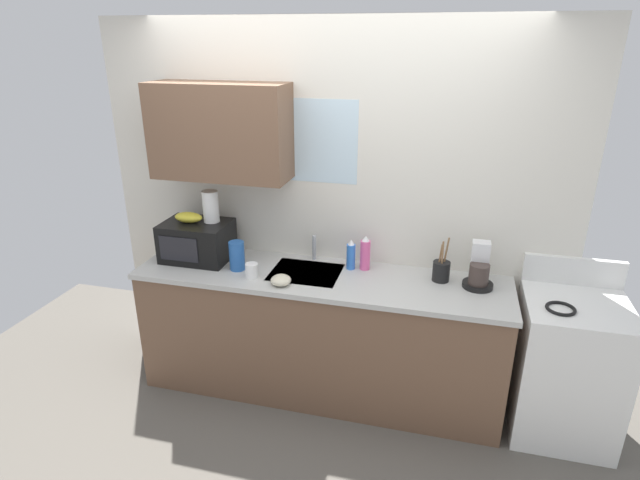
# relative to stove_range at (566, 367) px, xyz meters

# --- Properties ---
(kitchen_wall_assembly) EXTENTS (3.25, 0.42, 2.50)m
(kitchen_wall_assembly) POSITION_rel_stove_range_xyz_m (-1.71, 0.31, 0.89)
(kitchen_wall_assembly) COLOR silver
(kitchen_wall_assembly) RESTS_ON ground
(counter_unit) EXTENTS (2.48, 0.63, 0.90)m
(counter_unit) POSITION_rel_stove_range_xyz_m (-1.59, -0.00, 0.00)
(counter_unit) COLOR brown
(counter_unit) RESTS_ON ground
(sink_faucet) EXTENTS (0.03, 0.03, 0.18)m
(sink_faucet) POSITION_rel_stove_range_xyz_m (-1.69, 0.24, 0.53)
(sink_faucet) COLOR #B2B5BA
(sink_faucet) RESTS_ON counter_unit
(stove_range) EXTENTS (0.60, 0.60, 1.08)m
(stove_range) POSITION_rel_stove_range_xyz_m (0.00, 0.00, 0.00)
(stove_range) COLOR white
(stove_range) RESTS_ON ground
(microwave) EXTENTS (0.46, 0.35, 0.27)m
(microwave) POSITION_rel_stove_range_xyz_m (-2.49, 0.04, 0.58)
(microwave) COLOR black
(microwave) RESTS_ON counter_unit
(banana_bunch) EXTENTS (0.20, 0.11, 0.07)m
(banana_bunch) POSITION_rel_stove_range_xyz_m (-2.54, 0.05, 0.75)
(banana_bunch) COLOR gold
(banana_bunch) RESTS_ON microwave
(paper_towel_roll) EXTENTS (0.11, 0.11, 0.22)m
(paper_towel_roll) POSITION_rel_stove_range_xyz_m (-2.39, 0.10, 0.82)
(paper_towel_roll) COLOR white
(paper_towel_roll) RESTS_ON microwave
(coffee_maker) EXTENTS (0.19, 0.21, 0.28)m
(coffee_maker) POSITION_rel_stove_range_xyz_m (-0.58, 0.10, 0.55)
(coffee_maker) COLOR black
(coffee_maker) RESTS_ON counter_unit
(dish_soap_bottle_blue) EXTENTS (0.06, 0.06, 0.21)m
(dish_soap_bottle_blue) POSITION_rel_stove_range_xyz_m (-1.41, 0.15, 0.54)
(dish_soap_bottle_blue) COLOR blue
(dish_soap_bottle_blue) RESTS_ON counter_unit
(dish_soap_bottle_pink) EXTENTS (0.07, 0.07, 0.24)m
(dish_soap_bottle_pink) POSITION_rel_stove_range_xyz_m (-1.31, 0.17, 0.55)
(dish_soap_bottle_pink) COLOR #E55999
(dish_soap_bottle_pink) RESTS_ON counter_unit
(cereal_canister) EXTENTS (0.10, 0.10, 0.20)m
(cereal_canister) POSITION_rel_stove_range_xyz_m (-2.15, -0.05, 0.54)
(cereal_canister) COLOR #2659A5
(cereal_canister) RESTS_ON counter_unit
(mug_white) EXTENTS (0.08, 0.08, 0.09)m
(mug_white) POSITION_rel_stove_range_xyz_m (-2.01, -0.14, 0.49)
(mug_white) COLOR white
(mug_white) RESTS_ON counter_unit
(utensil_crock) EXTENTS (0.11, 0.11, 0.30)m
(utensil_crock) POSITION_rel_stove_range_xyz_m (-0.81, 0.12, 0.51)
(utensil_crock) COLOR black
(utensil_crock) RESTS_ON counter_unit
(small_bowl) EXTENTS (0.13, 0.13, 0.06)m
(small_bowl) POSITION_rel_stove_range_xyz_m (-1.79, -0.20, 0.47)
(small_bowl) COLOR beige
(small_bowl) RESTS_ON counter_unit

